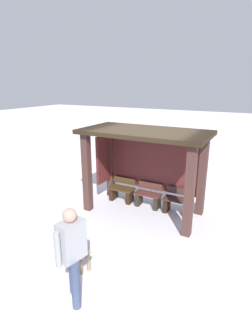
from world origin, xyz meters
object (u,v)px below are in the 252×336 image
at_px(dog, 78,246).
at_px(bench_center_inside, 148,197).
at_px(bus_shelter, 144,152).
at_px(bench_right_inside, 177,203).
at_px(person_walking, 72,249).
at_px(bench_left_inside, 122,192).

bearing_deg(dog, bench_center_inside, 86.94).
bearing_deg(bench_center_inside, dog, -93.06).
distance_m(bus_shelter, dog, 3.20).
relative_size(bus_shelter, bench_center_inside, 4.29).
bearing_deg(bench_right_inside, bench_center_inside, -179.97).
height_order(bus_shelter, dog, bus_shelter).
xyz_separation_m(person_walking, dog, (-0.53, 0.77, -0.58)).
distance_m(bus_shelter, bench_center_inside, 1.43).
relative_size(bench_left_inside, bench_right_inside, 1.00).
xyz_separation_m(bus_shelter, person_walking, (0.45, -3.70, -0.71)).
height_order(person_walking, dog, person_walking).
height_order(bench_left_inside, dog, bench_left_inside).
relative_size(bench_center_inside, dog, 0.83).
bearing_deg(person_walking, bench_center_inside, 95.30).
relative_size(bench_left_inside, person_walking, 0.46).
height_order(bus_shelter, person_walking, bus_shelter).
height_order(bus_shelter, bench_right_inside, bus_shelter).
bearing_deg(dog, person_walking, -55.60).
height_order(bench_center_inside, dog, bench_center_inside).
bearing_deg(person_walking, dog, 124.40).
xyz_separation_m(bench_right_inside, person_walking, (-0.53, -3.90, 0.71)).
relative_size(bus_shelter, person_walking, 1.98).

